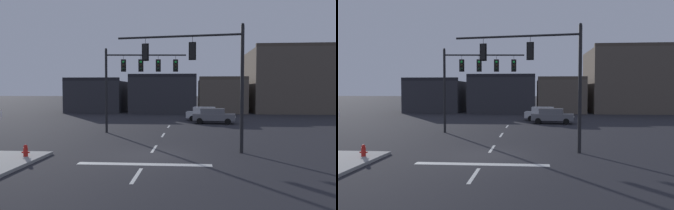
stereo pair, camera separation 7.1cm
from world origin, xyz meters
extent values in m
plane|color=#232328|center=(0.00, 0.00, 0.00)|extent=(400.00, 400.00, 0.00)
cube|color=silver|center=(0.00, -2.00, 0.00)|extent=(6.40, 0.50, 0.01)
cube|color=silver|center=(0.00, -4.00, 0.00)|extent=(0.16, 2.40, 0.01)
cube|color=silver|center=(0.00, 2.00, 0.00)|extent=(0.16, 2.40, 0.01)
cube|color=silver|center=(0.00, 8.00, 0.00)|extent=(0.16, 2.40, 0.01)
cube|color=silver|center=(0.00, 14.00, 0.00)|extent=(0.16, 2.40, 0.01)
cylinder|color=black|center=(5.02, 1.12, 3.53)|extent=(0.20, 0.20, 7.06)
cylinder|color=black|center=(1.44, 1.59, 6.59)|extent=(7.17, 1.05, 0.12)
sphere|color=black|center=(5.02, 1.12, 7.11)|extent=(0.18, 0.18, 0.18)
cylinder|color=#56565B|center=(2.27, 1.48, 6.36)|extent=(0.03, 0.03, 0.35)
cube|color=black|center=(2.27, 1.48, 5.73)|extent=(0.33, 0.28, 0.90)
sphere|color=green|center=(2.28, 1.61, 6.01)|extent=(0.20, 0.20, 0.20)
sphere|color=#2D2314|center=(2.28, 1.61, 5.73)|extent=(0.20, 0.20, 0.20)
sphere|color=black|center=(2.28, 1.61, 5.45)|extent=(0.20, 0.20, 0.20)
cube|color=black|center=(2.26, 1.46, 5.73)|extent=(0.42, 0.08, 1.02)
cylinder|color=#56565B|center=(-0.48, 1.84, 6.36)|extent=(0.03, 0.03, 0.35)
cube|color=black|center=(-0.48, 1.84, 5.73)|extent=(0.33, 0.28, 0.90)
sphere|color=green|center=(-0.47, 1.97, 6.01)|extent=(0.20, 0.20, 0.20)
sphere|color=#2D2314|center=(-0.47, 1.97, 5.73)|extent=(0.20, 0.20, 0.20)
sphere|color=black|center=(-0.47, 1.97, 5.45)|extent=(0.20, 0.20, 0.20)
cube|color=black|center=(-0.49, 1.82, 5.73)|extent=(0.42, 0.08, 1.02)
cylinder|color=black|center=(-4.84, 9.09, 3.43)|extent=(0.20, 0.20, 6.86)
cylinder|color=black|center=(-1.54, 9.37, 6.43)|extent=(6.60, 0.68, 0.12)
sphere|color=black|center=(-4.84, 9.09, 6.91)|extent=(0.18, 0.18, 0.18)
cylinder|color=#56565B|center=(-3.40, 9.21, 6.20)|extent=(0.03, 0.03, 0.35)
cube|color=black|center=(-3.40, 9.21, 5.57)|extent=(0.32, 0.26, 0.90)
sphere|color=green|center=(-3.39, 9.08, 5.86)|extent=(0.20, 0.20, 0.20)
sphere|color=#2D2314|center=(-3.39, 9.08, 5.57)|extent=(0.20, 0.20, 0.20)
sphere|color=black|center=(-3.39, 9.08, 5.29)|extent=(0.20, 0.20, 0.20)
cube|color=black|center=(-3.41, 9.23, 5.57)|extent=(0.42, 0.07, 1.02)
cylinder|color=#56565B|center=(-1.97, 9.33, 6.20)|extent=(0.03, 0.03, 0.35)
cube|color=black|center=(-1.97, 9.33, 5.57)|extent=(0.32, 0.26, 0.90)
sphere|color=green|center=(-1.96, 9.20, 5.86)|extent=(0.20, 0.20, 0.20)
sphere|color=#2D2314|center=(-1.96, 9.20, 5.57)|extent=(0.20, 0.20, 0.20)
sphere|color=black|center=(-1.96, 9.20, 5.29)|extent=(0.20, 0.20, 0.20)
cube|color=black|center=(-1.97, 9.35, 5.57)|extent=(0.42, 0.07, 1.02)
cylinder|color=#56565B|center=(-0.54, 9.45, 6.20)|extent=(0.03, 0.03, 0.35)
cube|color=black|center=(-0.54, 9.45, 5.57)|extent=(0.32, 0.26, 0.90)
sphere|color=green|center=(-0.53, 9.32, 5.86)|extent=(0.20, 0.20, 0.20)
sphere|color=#2D2314|center=(-0.53, 9.32, 5.57)|extent=(0.20, 0.20, 0.20)
sphere|color=black|center=(-0.53, 9.32, 5.29)|extent=(0.20, 0.20, 0.20)
cube|color=black|center=(-0.54, 9.47, 5.57)|extent=(0.42, 0.07, 1.02)
cylinder|color=#56565B|center=(0.89, 9.58, 6.20)|extent=(0.03, 0.03, 0.35)
cube|color=black|center=(0.89, 9.58, 5.57)|extent=(0.32, 0.26, 0.90)
sphere|color=green|center=(0.90, 9.45, 5.86)|extent=(0.20, 0.20, 0.20)
sphere|color=#2D2314|center=(0.90, 9.45, 5.57)|extent=(0.20, 0.20, 0.20)
sphere|color=black|center=(0.90, 9.45, 5.29)|extent=(0.20, 0.20, 0.20)
cube|color=black|center=(0.89, 9.60, 5.57)|extent=(0.42, 0.07, 1.02)
cube|color=slate|center=(4.62, 17.17, 0.70)|extent=(4.61, 2.39, 0.70)
cube|color=slate|center=(4.48, 17.19, 1.33)|extent=(2.66, 1.92, 0.56)
cube|color=#2D3842|center=(5.24, 17.09, 1.31)|extent=(0.45, 1.54, 0.47)
cube|color=#2D3842|center=(3.32, 17.35, 1.31)|extent=(0.42, 1.54, 0.46)
cylinder|color=black|center=(6.18, 17.81, 0.32)|extent=(0.66, 0.31, 0.64)
cylinder|color=black|center=(5.95, 16.13, 0.32)|extent=(0.66, 0.31, 0.64)
cylinder|color=black|center=(3.30, 18.21, 0.32)|extent=(0.66, 0.31, 0.64)
cylinder|color=black|center=(3.07, 16.53, 0.32)|extent=(0.66, 0.31, 0.64)
sphere|color=silver|center=(6.86, 17.44, 0.75)|extent=(0.16, 0.16, 0.16)
sphere|color=silver|center=(6.71, 16.30, 0.75)|extent=(0.16, 0.16, 0.16)
cube|color=maroon|center=(2.47, 17.47, 0.78)|extent=(0.23, 1.36, 0.12)
cube|color=silver|center=(3.84, 20.22, 0.70)|extent=(4.59, 2.34, 0.70)
cube|color=silver|center=(3.70, 20.24, 1.33)|extent=(2.65, 1.90, 0.56)
cube|color=#2D3842|center=(4.46, 20.14, 1.31)|extent=(0.44, 1.54, 0.47)
cube|color=#2D3842|center=(2.54, 20.38, 1.31)|extent=(0.41, 1.54, 0.46)
cylinder|color=black|center=(5.39, 20.88, 0.32)|extent=(0.66, 0.30, 0.64)
cylinder|color=black|center=(5.18, 19.19, 0.32)|extent=(0.66, 0.30, 0.64)
cylinder|color=black|center=(2.51, 21.24, 0.32)|extent=(0.66, 0.30, 0.64)
cylinder|color=black|center=(2.30, 19.56, 0.32)|extent=(0.66, 0.30, 0.64)
sphere|color=silver|center=(6.08, 20.51, 0.75)|extent=(0.16, 0.16, 0.16)
sphere|color=silver|center=(5.94, 19.37, 0.75)|extent=(0.16, 0.16, 0.16)
cube|color=maroon|center=(1.68, 20.49, 0.78)|extent=(0.21, 1.36, 0.12)
cylinder|color=red|center=(-6.16, -1.35, 0.33)|extent=(0.22, 0.22, 0.55)
cylinder|color=red|center=(-6.16, -1.35, 0.05)|extent=(0.30, 0.30, 0.10)
sphere|color=red|center=(-6.16, -1.35, 0.65)|extent=(0.20, 0.20, 0.20)
cylinder|color=red|center=(-6.31, -1.35, 0.35)|extent=(0.10, 0.08, 0.08)
cylinder|color=red|center=(-6.01, -1.35, 0.35)|extent=(0.10, 0.08, 0.08)
cube|color=#2D2D33|center=(-13.30, 34.96, 2.53)|extent=(8.84, 8.33, 5.06)
cube|color=black|center=(-13.30, 31.09, 5.31)|extent=(8.84, 0.60, 0.50)
cube|color=#2D2D33|center=(-2.27, 35.17, 2.79)|extent=(10.43, 8.75, 5.58)
cube|color=black|center=(-2.27, 31.09, 5.83)|extent=(10.43, 0.60, 0.50)
cube|color=brown|center=(7.01, 35.40, 2.58)|extent=(7.31, 9.22, 5.16)
cube|color=#493F35|center=(7.01, 31.09, 5.41)|extent=(7.31, 0.60, 0.50)
cube|color=brown|center=(17.95, 36.20, 5.00)|extent=(12.53, 10.81, 10.00)
cube|color=#493F35|center=(17.95, 31.09, 10.25)|extent=(12.53, 0.60, 0.50)
camera|label=1|loc=(2.24, -16.62, 3.46)|focal=33.74mm
camera|label=2|loc=(2.31, -16.61, 3.46)|focal=33.74mm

